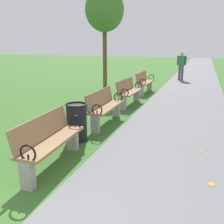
% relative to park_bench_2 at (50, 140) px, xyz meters
% --- Properties ---
extents(paved_walkway, '(2.72, 44.00, 0.02)m').
position_rel_park_bench_2_xyz_m(paved_walkway, '(1.86, 15.60, -0.48)').
color(paved_walkway, slate).
rests_on(paved_walkway, ground).
extents(park_bench_2, '(0.55, 1.62, 0.90)m').
position_rel_park_bench_2_xyz_m(park_bench_2, '(0.00, 0.00, 0.00)').
color(park_bench_2, '#93704C').
rests_on(park_bench_2, ground).
extents(park_bench_3, '(0.48, 1.60, 0.90)m').
position_rel_park_bench_2_xyz_m(park_bench_3, '(-0.00, 2.52, 0.00)').
color(park_bench_3, '#93704C').
rests_on(park_bench_3, ground).
extents(park_bench_4, '(0.53, 1.62, 0.90)m').
position_rel_park_bench_2_xyz_m(park_bench_4, '(-0.00, 4.77, 0.00)').
color(park_bench_4, '#93704C').
rests_on(park_bench_4, ground).
extents(park_bench_5, '(0.51, 1.61, 0.90)m').
position_rel_park_bench_2_xyz_m(park_bench_5, '(-0.00, 7.15, 0.00)').
color(park_bench_5, '#93704C').
rests_on(park_bench_5, ground).
extents(tree_2, '(1.65, 1.65, 4.38)m').
position_rel_park_bench_2_xyz_m(tree_2, '(-1.83, 7.14, 2.95)').
color(tree_2, brown).
rests_on(tree_2, ground).
extents(pedestrian_walking, '(0.53, 0.25, 1.62)m').
position_rel_park_bench_2_xyz_m(pedestrian_walking, '(1.12, 11.65, 0.44)').
color(pedestrian_walking, '#4C4C56').
rests_on(pedestrian_walking, paved_walkway).
extents(trash_bin, '(0.48, 0.48, 0.84)m').
position_rel_park_bench_2_xyz_m(trash_bin, '(-0.15, 1.24, -0.06)').
color(trash_bin, black).
rests_on(trash_bin, ground).
extents(scattered_leaves, '(5.12, 10.97, 0.02)m').
position_rel_park_bench_2_xyz_m(scattered_leaves, '(0.80, 5.00, -0.47)').
color(scattered_leaves, gold).
rests_on(scattered_leaves, ground).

